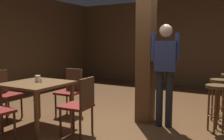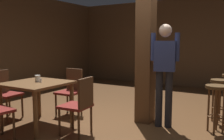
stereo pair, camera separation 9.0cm
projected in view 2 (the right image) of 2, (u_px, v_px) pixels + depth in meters
name	position (u px, v px, depth m)	size (l,w,h in m)	color
ground_plane	(121.00, 126.00, 4.24)	(10.80, 10.80, 0.00)	brown
wall_back	(190.00, 43.00, 7.92)	(8.00, 0.10, 2.80)	brown
pillar	(146.00, 44.00, 4.36)	(0.28, 0.28, 2.80)	brown
dining_table	(37.00, 90.00, 4.19)	(0.96, 0.96, 0.76)	brown
chair_east	(80.00, 103.00, 3.79)	(0.45, 0.45, 0.89)	maroon
chair_north	(71.00, 89.00, 4.92)	(0.44, 0.44, 0.89)	maroon
chair_west	(5.00, 91.00, 4.69)	(0.45, 0.45, 0.89)	maroon
napkin_cup	(38.00, 78.00, 4.24)	(0.09, 0.09, 0.11)	silver
salt_shaker	(41.00, 80.00, 4.15)	(0.03, 0.03, 0.07)	silver
standing_person	(165.00, 68.00, 4.13)	(0.47, 0.27, 1.72)	navy
bar_stool_near	(217.00, 97.00, 3.91)	(0.35, 0.35, 0.76)	#4C3319
bar_stool_mid	(220.00, 91.00, 4.41)	(0.32, 0.32, 0.77)	#4C3319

